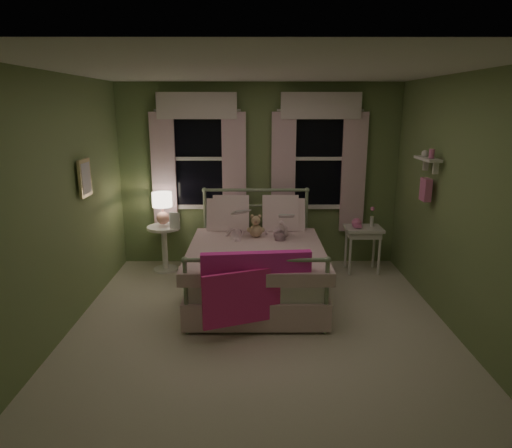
{
  "coord_description": "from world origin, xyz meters",
  "views": [
    {
      "loc": [
        -0.06,
        -4.44,
        2.28
      ],
      "look_at": [
        -0.04,
        0.49,
        1.0
      ],
      "focal_mm": 32.0,
      "sensor_mm": 36.0,
      "label": 1
    }
  ],
  "objects_px": {
    "table_lamp": "(162,205)",
    "nightstand_right": "(363,234)",
    "teddy_bear": "(256,228)",
    "child_left": "(234,213)",
    "bed": "(256,265)",
    "nightstand_left": "(164,242)",
    "child_right": "(278,214)"
  },
  "relations": [
    {
      "from": "table_lamp",
      "to": "nightstand_right",
      "type": "bearing_deg",
      "value": -1.27
    },
    {
      "from": "teddy_bear",
      "to": "table_lamp",
      "type": "bearing_deg",
      "value": 154.57
    },
    {
      "from": "child_left",
      "to": "table_lamp",
      "type": "height_order",
      "value": "child_left"
    },
    {
      "from": "bed",
      "to": "teddy_bear",
      "type": "relative_size",
      "value": 6.78
    },
    {
      "from": "nightstand_left",
      "to": "nightstand_right",
      "type": "xyz_separation_m",
      "value": [
        2.78,
        -0.06,
        0.13
      ]
    },
    {
      "from": "child_right",
      "to": "nightstand_left",
      "type": "height_order",
      "value": "child_right"
    },
    {
      "from": "child_right",
      "to": "nightstand_left",
      "type": "distance_m",
      "value": 1.71
    },
    {
      "from": "bed",
      "to": "nightstand_right",
      "type": "bearing_deg",
      "value": 28.54
    },
    {
      "from": "teddy_bear",
      "to": "nightstand_left",
      "type": "relative_size",
      "value": 0.46
    },
    {
      "from": "bed",
      "to": "table_lamp",
      "type": "relative_size",
      "value": 4.53
    },
    {
      "from": "bed",
      "to": "teddy_bear",
      "type": "height_order",
      "value": "bed"
    },
    {
      "from": "child_right",
      "to": "nightstand_right",
      "type": "xyz_separation_m",
      "value": [
        1.22,
        0.39,
        -0.38
      ]
    },
    {
      "from": "child_right",
      "to": "bed",
      "type": "bearing_deg",
      "value": 56.07
    },
    {
      "from": "table_lamp",
      "to": "nightstand_left",
      "type": "bearing_deg",
      "value": 180.0
    },
    {
      "from": "child_right",
      "to": "teddy_bear",
      "type": "xyz_separation_m",
      "value": [
        -0.28,
        -0.16,
        -0.14
      ]
    },
    {
      "from": "child_left",
      "to": "nightstand_right",
      "type": "distance_m",
      "value": 1.86
    },
    {
      "from": "child_right",
      "to": "nightstand_left",
      "type": "bearing_deg",
      "value": -16.48
    },
    {
      "from": "bed",
      "to": "child_left",
      "type": "distance_m",
      "value": 0.76
    },
    {
      "from": "child_left",
      "to": "teddy_bear",
      "type": "bearing_deg",
      "value": 144.54
    },
    {
      "from": "child_right",
      "to": "teddy_bear",
      "type": "height_order",
      "value": "child_right"
    },
    {
      "from": "bed",
      "to": "child_left",
      "type": "xyz_separation_m",
      "value": [
        -0.28,
        0.42,
        0.56
      ]
    },
    {
      "from": "bed",
      "to": "child_right",
      "type": "height_order",
      "value": "child_right"
    },
    {
      "from": "teddy_bear",
      "to": "table_lamp",
      "type": "xyz_separation_m",
      "value": [
        -1.29,
        0.61,
        0.16
      ]
    },
    {
      "from": "bed",
      "to": "nightstand_left",
      "type": "relative_size",
      "value": 3.13
    },
    {
      "from": "child_left",
      "to": "nightstand_left",
      "type": "height_order",
      "value": "child_left"
    },
    {
      "from": "child_right",
      "to": "child_left",
      "type": "bearing_deg",
      "value": -0.33
    },
    {
      "from": "nightstand_right",
      "to": "nightstand_left",
      "type": "bearing_deg",
      "value": 178.73
    },
    {
      "from": "teddy_bear",
      "to": "child_left",
      "type": "bearing_deg",
      "value": 150.5
    },
    {
      "from": "table_lamp",
      "to": "nightstand_right",
      "type": "relative_size",
      "value": 0.7
    },
    {
      "from": "table_lamp",
      "to": "bed",
      "type": "bearing_deg",
      "value": -34.21
    },
    {
      "from": "bed",
      "to": "nightstand_right",
      "type": "xyz_separation_m",
      "value": [
        1.5,
        0.81,
        0.17
      ]
    },
    {
      "from": "nightstand_left",
      "to": "teddy_bear",
      "type": "bearing_deg",
      "value": -25.43
    }
  ]
}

